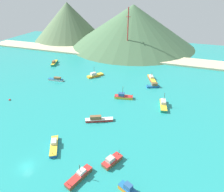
% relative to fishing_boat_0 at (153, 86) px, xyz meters
% --- Properties ---
extents(ground, '(260.00, 280.00, 0.50)m').
position_rel_fishing_boat_0_xyz_m(ground, '(-26.78, -35.05, -1.14)').
color(ground, teal).
extents(fishing_boat_0, '(6.98, 4.68, 2.44)m').
position_rel_fishing_boat_0_xyz_m(fishing_boat_0, '(0.00, 0.00, 0.00)').
color(fishing_boat_0, '#1E5BA8').
rests_on(fishing_boat_0, ground).
extents(fishing_boat_1, '(6.63, 10.97, 4.01)m').
position_rel_fishing_boat_0_xyz_m(fishing_boat_1, '(-2.56, 9.72, -0.23)').
color(fishing_boat_1, red).
rests_on(fishing_boat_1, ground).
extents(fishing_boat_2, '(8.91, 4.24, 6.10)m').
position_rel_fishing_boat_0_xyz_m(fishing_boat_2, '(-11.65, -16.46, 0.04)').
color(fishing_boat_2, gold).
rests_on(fishing_boat_2, ground).
extents(fishing_boat_3, '(4.46, 10.41, 6.59)m').
position_rel_fishing_boat_0_xyz_m(fishing_boat_3, '(7.08, -17.90, 0.06)').
color(fishing_boat_3, '#198466').
rests_on(fishing_boat_3, ground).
extents(fishing_boat_4, '(4.87, 8.89, 4.73)m').
position_rel_fishing_boat_0_xyz_m(fishing_boat_4, '(-10.23, -63.50, -0.09)').
color(fishing_boat_4, brown).
rests_on(fishing_boat_4, ground).
extents(fishing_boat_6, '(10.68, 6.29, 2.42)m').
position_rel_fishing_boat_0_xyz_m(fishing_boat_6, '(-15.70, -37.20, -0.02)').
color(fishing_boat_6, red).
rests_on(fishing_boat_6, ground).
extents(fishing_boat_7, '(8.17, 9.75, 6.14)m').
position_rel_fishing_boat_0_xyz_m(fishing_boat_7, '(-34.80, 2.86, -0.01)').
color(fishing_boat_7, orange).
rests_on(fishing_boat_7, ground).
extents(fishing_boat_8, '(5.44, 10.66, 2.75)m').
position_rel_fishing_boat_0_xyz_m(fishing_boat_8, '(-69.24, 13.17, 0.04)').
color(fishing_boat_8, '#198466').
rests_on(fishing_boat_8, ground).
extents(fishing_boat_9, '(9.02, 2.84, 2.20)m').
position_rel_fishing_boat_0_xyz_m(fishing_boat_9, '(-52.73, -9.74, -0.08)').
color(fishing_boat_9, silver).
rests_on(fishing_boat_9, ground).
extents(fishing_boat_10, '(5.15, 7.17, 2.74)m').
position_rel_fishing_boat_0_xyz_m(fishing_boat_10, '(-3.60, -55.42, 0.04)').
color(fishing_boat_10, brown).
rests_on(fishing_boat_10, ground).
extents(fishing_boat_11, '(7.34, 4.70, 3.08)m').
position_rel_fishing_boat_0_xyz_m(fishing_boat_11, '(4.17, -63.39, 0.12)').
color(fishing_boat_11, orange).
rests_on(fishing_boat_11, ground).
extents(fishing_boat_12, '(6.67, 9.39, 2.23)m').
position_rel_fishing_boat_0_xyz_m(fishing_boat_12, '(-23.63, -55.47, -0.16)').
color(fishing_boat_12, '#1E5BA8').
rests_on(fishing_boat_12, ground).
extents(buoy_0, '(0.95, 0.95, 0.95)m').
position_rel_fishing_boat_0_xyz_m(buoy_0, '(-60.94, -35.84, -0.72)').
color(buoy_0, red).
rests_on(buoy_0, ground).
extents(beach_strip, '(247.00, 17.44, 1.20)m').
position_rel_fishing_boat_0_xyz_m(beach_strip, '(-26.78, 45.45, -0.29)').
color(beach_strip, beige).
rests_on(beach_strip, ground).
extents(hill_west, '(67.34, 67.34, 34.01)m').
position_rel_fishing_boat_0_xyz_m(hill_west, '(-96.47, 81.65, 16.12)').
color(hill_west, '#56704C').
rests_on(hill_west, ground).
extents(hill_central, '(108.18, 108.18, 33.68)m').
position_rel_fishing_boat_0_xyz_m(hill_central, '(-31.98, 79.13, 15.95)').
color(hill_central, '#476B47').
rests_on(hill_central, ground).
extents(radio_tower, '(3.44, 2.75, 34.42)m').
position_rel_fishing_boat_0_xyz_m(radio_tower, '(-27.06, 45.22, 16.66)').
color(radio_tower, '#B7332D').
rests_on(radio_tower, ground).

